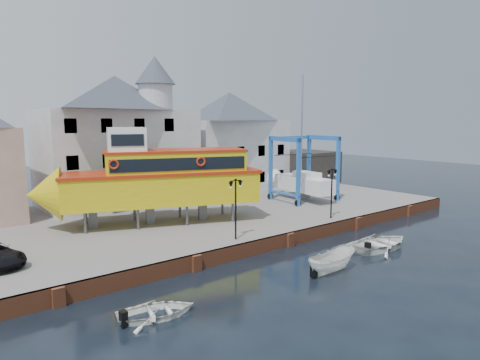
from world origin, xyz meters
TOP-DOWN VIEW (x-y plane):
  - ground at (0.00, 0.00)m, footprint 140.00×140.00m
  - hardstanding at (0.00, 11.00)m, footprint 44.00×22.00m
  - quay_wall at (-0.00, 0.10)m, footprint 44.00×0.47m
  - building_white_main at (-4.87, 18.39)m, footprint 14.00×8.30m
  - building_white_right at (9.00, 19.00)m, footprint 12.00×8.00m
  - shed_dark at (19.00, 17.00)m, footprint 8.00×7.00m
  - lamp_post_left at (-4.00, 1.20)m, footprint 1.12×0.32m
  - lamp_post_right at (6.00, 1.20)m, footprint 1.12×0.32m
  - tour_boat at (-6.51, 8.83)m, footprint 17.63×9.73m
  - travel_lift at (10.27, 8.95)m, footprint 6.19×8.39m
  - motorboat_a at (-1.72, -5.27)m, footprint 3.93×1.55m
  - motorboat_b at (4.76, -4.40)m, footprint 5.35×4.02m
  - motorboat_d at (-12.76, -4.00)m, footprint 4.21×3.45m

SIDE VIEW (x-z plane):
  - ground at x=0.00m, z-range 0.00..0.00m
  - motorboat_a at x=-1.72m, z-range -0.75..0.75m
  - motorboat_b at x=4.76m, z-range -0.53..0.53m
  - motorboat_d at x=-12.76m, z-range -0.38..0.38m
  - hardstanding at x=0.00m, z-range 0.00..1.00m
  - quay_wall at x=0.00m, z-range 0.00..1.00m
  - shed_dark at x=19.00m, z-range 1.00..5.00m
  - travel_lift at x=10.27m, z-range -3.14..9.30m
  - lamp_post_left at x=-4.00m, z-range 2.07..6.27m
  - lamp_post_right at x=6.00m, z-range 2.07..6.27m
  - tour_boat at x=-6.51m, z-range 0.79..8.30m
  - building_white_right at x=9.00m, z-range 1.00..12.20m
  - building_white_main at x=-4.87m, z-range 0.34..14.34m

